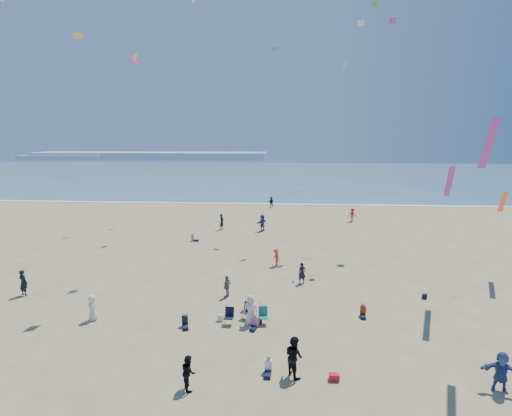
{
  "coord_description": "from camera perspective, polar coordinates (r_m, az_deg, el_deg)",
  "views": [
    {
      "loc": [
        3.86,
        -18.16,
        10.79
      ],
      "look_at": [
        2.0,
        8.0,
        6.06
      ],
      "focal_mm": 28.0,
      "sensor_mm": 36.0,
      "label": 1
    }
  ],
  "objects": [
    {
      "name": "surf_line",
      "position": [
        64.18,
        0.57,
        0.59
      ],
      "size": [
        220.0,
        1.2,
        0.08
      ],
      "primitive_type": "cube",
      "color": "white",
      "rests_on": "ground"
    },
    {
      "name": "navy_bag",
      "position": [
        29.72,
        22.94,
        -11.56
      ],
      "size": [
        0.28,
        0.18,
        0.34
      ],
      "primitive_type": "cube",
      "color": "black",
      "rests_on": "ground"
    },
    {
      "name": "chair_cluster",
      "position": [
        24.15,
        -1.44,
        -15.0
      ],
      "size": [
        2.67,
        1.53,
        1.0
      ],
      "color": "black",
      "rests_on": "ground"
    },
    {
      "name": "kites_aloft",
      "position": [
        32.37,
        13.56,
        18.23
      ],
      "size": [
        38.64,
        41.96,
        30.37
      ],
      "color": "blue",
      "rests_on": "ground"
    },
    {
      "name": "ground",
      "position": [
        21.47,
        -7.3,
        -20.03
      ],
      "size": [
        220.0,
        220.0,
        0.0
      ],
      "primitive_type": "plane",
      "color": "tan",
      "rests_on": "ground"
    },
    {
      "name": "black_backpack",
      "position": [
        24.17,
        0.48,
        -15.79
      ],
      "size": [
        0.3,
        0.22,
        0.38
      ],
      "primitive_type": "cube",
      "color": "black",
      "rests_on": "ground"
    },
    {
      "name": "seated_group",
      "position": [
        26.64,
        -1.61,
        -12.69
      ],
      "size": [
        15.09,
        23.54,
        0.84
      ],
      "color": "white",
      "rests_on": "ground"
    },
    {
      "name": "standing_flyers",
      "position": [
        33.69,
        2.8,
        -6.9
      ],
      "size": [
        28.36,
        45.72,
        1.95
      ],
      "color": "black",
      "rests_on": "ground"
    },
    {
      "name": "headland_far",
      "position": [
        198.91,
        -14.78,
        7.25
      ],
      "size": [
        110.0,
        20.0,
        3.2
      ],
      "primitive_type": "cube",
      "color": "#7A8EA8",
      "rests_on": "ground"
    },
    {
      "name": "ocean",
      "position": [
        113.73,
        2.12,
        4.8
      ],
      "size": [
        220.0,
        100.0,
        0.06
      ],
      "primitive_type": "cube",
      "color": "#476B84",
      "rests_on": "ground"
    },
    {
      "name": "headland_near",
      "position": [
        210.78,
        -25.63,
        6.57
      ],
      "size": [
        40.0,
        14.0,
        2.0
      ],
      "primitive_type": "cube",
      "color": "#7A8EA8",
      "rests_on": "ground"
    },
    {
      "name": "white_tote",
      "position": [
        24.58,
        -5.1,
        -15.34
      ],
      "size": [
        0.35,
        0.2,
        0.4
      ],
      "primitive_type": "cube",
      "color": "silver",
      "rests_on": "ground"
    },
    {
      "name": "cooler",
      "position": [
        19.73,
        11.1,
        -22.62
      ],
      "size": [
        0.45,
        0.3,
        0.3
      ],
      "primitive_type": "cube",
      "color": "red",
      "rests_on": "ground"
    }
  ]
}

